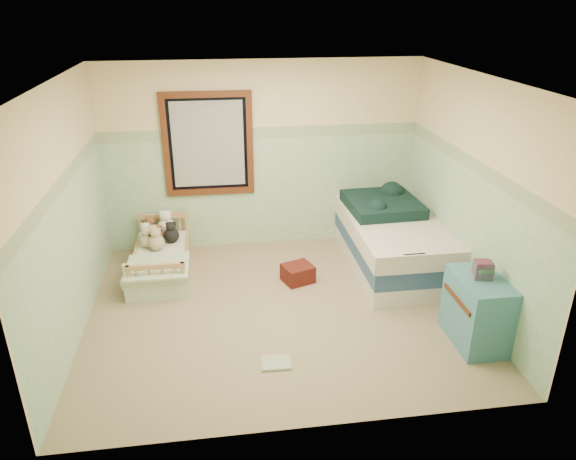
{
  "coord_description": "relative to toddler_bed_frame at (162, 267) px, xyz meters",
  "views": [
    {
      "loc": [
        -0.62,
        -5.04,
        3.21
      ],
      "look_at": [
        0.14,
        0.35,
        0.81
      ],
      "focal_mm": 33.13,
      "sensor_mm": 36.0,
      "label": 1
    }
  ],
  "objects": [
    {
      "name": "twin_boxspring",
      "position": [
        2.91,
        -0.18,
        0.24
      ],
      "size": [
        1.04,
        2.09,
        0.22
      ],
      "primitive_type": "cube",
      "color": "navy",
      "rests_on": "twin_bed_frame"
    },
    {
      "name": "extra_plush_4",
      "position": [
        -0.13,
        0.18,
        0.28
      ],
      "size": [
        0.15,
        0.15,
        0.15
      ],
      "primitive_type": "sphere",
      "color": "black",
      "rests_on": "toddler_mattress"
    },
    {
      "name": "plush_floor_tan",
      "position": [
        -0.29,
        -0.47,
        0.03
      ],
      "size": [
        0.22,
        0.22,
        0.22
      ],
      "primitive_type": "sphere",
      "color": "tan",
      "rests_on": "floor"
    },
    {
      "name": "window_frame",
      "position": [
        0.66,
        0.71,
        1.36
      ],
      "size": [
        1.16,
        0.06,
        1.36
      ],
      "primitive_type": "cube",
      "color": "#3E1E0C",
      "rests_on": "wall_back"
    },
    {
      "name": "ceiling",
      "position": [
        1.36,
        -1.05,
        2.42
      ],
      "size": [
        4.2,
        3.6,
        0.02
      ],
      "primitive_type": "cube",
      "color": "silver",
      "rests_on": "wall_back"
    },
    {
      "name": "plush_floor_cream",
      "position": [
        -0.31,
        -0.45,
        0.05
      ],
      "size": [
        0.26,
        0.26,
        0.26
      ],
      "primitive_type": "sphere",
      "color": "beige",
      "rests_on": "floor"
    },
    {
      "name": "book_stack",
      "position": [
        3.23,
        -1.89,
        0.71
      ],
      "size": [
        0.19,
        0.16,
        0.17
      ],
      "primitive_type": "cube",
      "rotation": [
        0.0,
        0.0,
        -0.19
      ],
      "color": "brown",
      "rests_on": "dresser"
    },
    {
      "name": "plush_bed_dark",
      "position": [
        0.13,
        0.28,
        0.3
      ],
      "size": [
        0.19,
        0.19,
        0.19
      ],
      "primitive_type": "sphere",
      "color": "black",
      "rests_on": "toddler_mattress"
    },
    {
      "name": "patchwork_quilt",
      "position": [
        0.0,
        -0.42,
        0.22
      ],
      "size": [
        0.72,
        0.67,
        0.03
      ],
      "primitive_type": "cube",
      "color": "#75A5BC",
      "rests_on": "toddler_mattress"
    },
    {
      "name": "extra_plush_0",
      "position": [
        -0.17,
        0.17,
        0.3
      ],
      "size": [
        0.18,
        0.18,
        0.18
      ],
      "primitive_type": "sphere",
      "color": "tan",
      "rests_on": "toddler_mattress"
    },
    {
      "name": "wall_front",
      "position": [
        1.36,
        -2.85,
        1.16
      ],
      "size": [
        4.2,
        0.04,
        2.5
      ],
      "primitive_type": "cube",
      "color": "beige",
      "rests_on": "floor"
    },
    {
      "name": "extra_plush_3",
      "position": [
        -0.04,
        0.07,
        0.31
      ],
      "size": [
        0.2,
        0.2,
        0.2
      ],
      "primitive_type": "sphere",
      "color": "tan",
      "rests_on": "toddler_mattress"
    },
    {
      "name": "plush_bed_white",
      "position": [
        0.05,
        0.5,
        0.33
      ],
      "size": [
        0.24,
        0.24,
        0.24
      ],
      "primitive_type": "sphere",
      "color": "white",
      "rests_on": "toddler_mattress"
    },
    {
      "name": "extra_plush_2",
      "position": [
        -0.04,
        0.34,
        0.28
      ],
      "size": [
        0.15,
        0.15,
        0.15
      ],
      "primitive_type": "sphere",
      "color": "brown",
      "rests_on": "toddler_mattress"
    },
    {
      "name": "teal_blanket",
      "position": [
        2.86,
        0.12,
        0.64
      ],
      "size": [
        0.93,
        0.98,
        0.14
      ],
      "primitive_type": "cube",
      "rotation": [
        0.0,
        0.0,
        0.04
      ],
      "color": "black",
      "rests_on": "twin_mattress"
    },
    {
      "name": "window_blinds",
      "position": [
        0.66,
        0.72,
        1.36
      ],
      "size": [
        0.92,
        0.01,
        1.12
      ],
      "primitive_type": "cube",
      "color": "#B4B4B0",
      "rests_on": "window_frame"
    },
    {
      "name": "border_strip",
      "position": [
        1.36,
        0.74,
        1.49
      ],
      "size": [
        4.2,
        0.01,
        0.15
      ],
      "primitive_type": "cube",
      "color": "#507550",
      "rests_on": "wall_back"
    },
    {
      "name": "twin_mattress",
      "position": [
        2.91,
        -0.18,
        0.46
      ],
      "size": [
        1.09,
        2.13,
        0.22
      ],
      "primitive_type": "cube",
      "color": "silver",
      "rests_on": "twin_boxspring"
    },
    {
      "name": "plush_bed_tan",
      "position": [
        -0.1,
        0.28,
        0.29
      ],
      "size": [
        0.17,
        0.17,
        0.17
      ],
      "primitive_type": "sphere",
      "color": "tan",
      "rests_on": "toddler_mattress"
    },
    {
      "name": "wall_right",
      "position": [
        3.46,
        -1.05,
        1.16
      ],
      "size": [
        0.04,
        3.6,
        2.5
      ],
      "primitive_type": "cube",
      "color": "beige",
      "rests_on": "floor"
    },
    {
      "name": "extra_plush_1",
      "position": [
        -0.19,
        0.3,
        0.3
      ],
      "size": [
        0.19,
        0.19,
        0.19
      ],
      "primitive_type": "sphere",
      "color": "beige",
      "rests_on": "toddler_mattress"
    },
    {
      "name": "red_pillow",
      "position": [
        1.66,
        -0.45,
        0.02
      ],
      "size": [
        0.43,
        0.4,
        0.21
      ],
      "primitive_type": "cube",
      "rotation": [
        0.0,
        0.0,
        0.35
      ],
      "color": "maroon",
      "rests_on": "floor"
    },
    {
      "name": "dresser",
      "position": [
        3.23,
        -1.91,
        0.27
      ],
      "size": [
        0.45,
        0.72,
        0.72
      ],
      "primitive_type": "cube",
      "color": "teal",
      "rests_on": "floor"
    },
    {
      "name": "floor_book",
      "position": [
        1.2,
        -2.01,
        -0.07
      ],
      "size": [
        0.29,
        0.23,
        0.03
      ],
      "primitive_type": "cube",
      "rotation": [
        0.0,
        0.0,
        -0.03
      ],
      "color": "yellow",
      "rests_on": "floor"
    },
    {
      "name": "toddler_mattress",
      "position": [
        0.0,
        0.0,
        0.15
      ],
      "size": [
        0.61,
        1.28,
        0.12
      ],
      "primitive_type": "cube",
      "color": "silver",
      "rests_on": "toddler_bed_frame"
    },
    {
      "name": "wall_left",
      "position": [
        -0.74,
        -1.05,
        1.16
      ],
      "size": [
        0.04,
        3.6,
        2.5
      ],
      "primitive_type": "cube",
      "color": "beige",
      "rests_on": "floor"
    },
    {
      "name": "floor",
      "position": [
        1.36,
        -1.05,
        -0.1
      ],
      "size": [
        4.2,
        3.6,
        0.02
      ],
      "primitive_type": "cube",
      "color": "olive",
      "rests_on": "ground"
    },
    {
      "name": "wall_back",
      "position": [
        1.36,
        0.75,
        1.16
      ],
      "size": [
        4.2,
        0.04,
        2.5
      ],
      "primitive_type": "cube",
      "color": "beige",
      "rests_on": "floor"
    },
    {
      "name": "wainscot_mint",
      "position": [
        1.36,
        0.74,
        0.66
      ],
      "size": [
        4.2,
        0.01,
        1.5
      ],
      "primitive_type": "cube",
      "color": "#81AF81",
      "rests_on": "floor"
    },
    {
      "name": "toddler_bed_frame",
      "position": [
        0.0,
        0.0,
        0.0
      ],
      "size": [
        0.67,
        1.33,
        0.17
      ],
      "primitive_type": "cube",
      "color": "#B67547",
      "rests_on": "floor"
    },
    {
      "name": "extra_plush_5",
      "position": [
        0.04,
        0.55,
        0.31
      ],
      "size": [
        0.21,
        0.21,
        0.21
      ],
      "primitive_type": "sphere",
      "color": "white",
      "rests_on": "toddler_mattress"
    },
    {
      "name": "twin_bed_frame",
      "position": [
        2.91,
        -0.18,
        0.02
      ],
      "size": [
        1.04,
        2.09,
        0.22
      ],
      "primitive_type": "cube",
      "color": "silver",
      "rests_on": "floor"
    },
    {
      "name": "plush_bed_brown",
      "position": [
        -0.15,
        0.5,
        0.3
      ],
      "size": [
        0.19,
        0.19,
        0.19
      ],
      "primitive_type": "sphere",
      "color": "brown",
      "rests_on": "toddler_mattress"
    }
  ]
}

